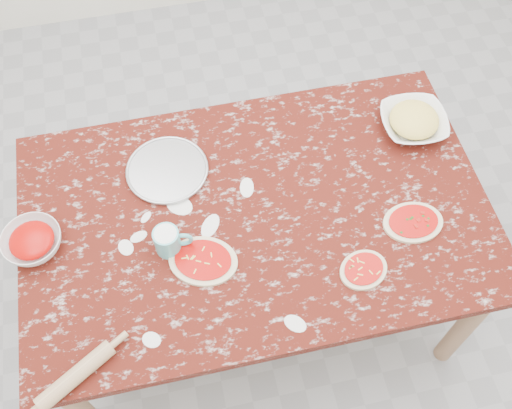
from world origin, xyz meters
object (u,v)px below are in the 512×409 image
Objects in this scene: cheese_bowl at (413,123)px; flour_mug at (168,241)px; pizza_tray at (167,170)px; sauce_bowl at (33,242)px; worktable at (256,224)px; rolling_pin at (76,376)px.

cheese_bowl is 1.00m from flour_mug.
pizza_tray is at bearing 83.73° from flour_mug.
worktable is at bearing -2.19° from sauce_bowl.
cheese_bowl is 1.90× the size of flour_mug.
flour_mug is at bearing -166.53° from worktable.
rolling_pin is at bearing -131.56° from flour_mug.
worktable is 8.17× the size of sauce_bowl.
pizza_tray reaches higher than worktable.
pizza_tray is 1.18× the size of cheese_bowl.
sauce_bowl is 1.54× the size of flour_mug.
worktable is at bearing -40.58° from pizza_tray.
worktable is 12.58× the size of flour_mug.
sauce_bowl is at bearing 177.81° from worktable.
flour_mug reaches higher than rolling_pin.
sauce_bowl is 0.45m from flour_mug.
pizza_tray is 0.51m from sauce_bowl.
cheese_bowl is (0.65, 0.23, 0.11)m from worktable.
sauce_bowl is at bearing -171.57° from cheese_bowl.
cheese_bowl is 0.96× the size of rolling_pin.
cheese_bowl reaches higher than pizza_tray.
cheese_bowl reaches higher than worktable.
flour_mug is (-0.31, -0.07, 0.13)m from worktable.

